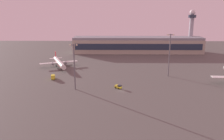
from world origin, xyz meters
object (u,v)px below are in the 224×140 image
(control_tower, at_px, (191,28))
(catering_truck, at_px, (53,77))
(airplane_far_stand, at_px, (59,62))
(apron_light_east, at_px, (170,53))
(apron_light_west, at_px, (74,64))
(baggage_tractor, at_px, (118,87))

(control_tower, height_order, catering_truck, control_tower)
(airplane_far_stand, distance_m, apron_light_east, 86.18)
(catering_truck, relative_size, apron_light_east, 0.21)
(apron_light_west, bearing_deg, airplane_far_stand, 112.15)
(apron_light_west, bearing_deg, control_tower, 50.44)
(airplane_far_stand, height_order, baggage_tractor, airplane_far_stand)
(baggage_tractor, xyz_separation_m, apron_light_east, (34.78, 26.69, 15.25))
(apron_light_east, bearing_deg, baggage_tractor, -142.49)
(catering_truck, relative_size, apron_light_west, 0.23)
(control_tower, height_order, baggage_tractor, control_tower)
(catering_truck, height_order, apron_light_east, apron_light_east)
(airplane_far_stand, distance_m, catering_truck, 33.66)
(control_tower, relative_size, airplane_far_stand, 1.21)
(airplane_far_stand, distance_m, baggage_tractor, 69.73)
(control_tower, xyz_separation_m, apron_light_west, (-103.76, -125.59, -10.16))
(apron_light_east, bearing_deg, apron_light_west, -154.63)
(airplane_far_stand, xyz_separation_m, catering_truck, (3.66, -33.39, -2.14))
(control_tower, bearing_deg, airplane_far_stand, -150.07)
(baggage_tractor, relative_size, apron_light_east, 0.15)
(catering_truck, height_order, baggage_tractor, catering_truck)
(control_tower, height_order, apron_light_west, control_tower)
(apron_light_west, relative_size, apron_light_east, 0.91)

